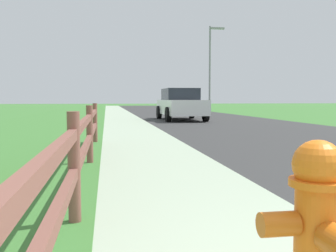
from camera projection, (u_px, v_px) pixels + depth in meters
ground_plane at (134, 115)px, 25.80m from camera, size 120.00×120.00×0.00m
road_asphalt at (179, 113)px, 28.33m from camera, size 7.00×66.00×0.01m
curb_concrete at (91, 114)px, 27.28m from camera, size 6.00×66.00×0.01m
grass_verge at (70, 114)px, 27.04m from camera, size 5.00×66.00×0.00m
fire_hydrant at (318, 226)px, 1.84m from camera, size 0.59×0.48×0.89m
rail_fence at (84, 139)px, 4.84m from camera, size 0.11×9.51×0.98m
parked_suv_white at (181, 104)px, 19.48m from camera, size 2.09×4.79×1.63m
street_lamp at (211, 62)px, 28.49m from camera, size 1.17×0.20×6.56m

